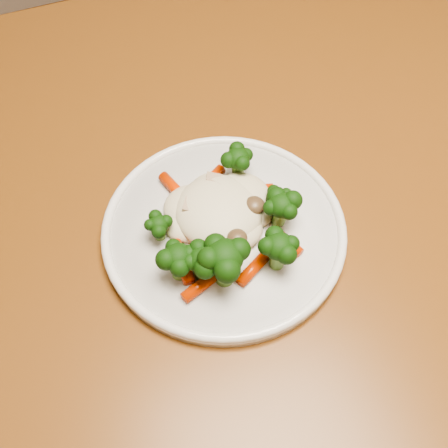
% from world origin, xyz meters
% --- Properties ---
extents(dining_table, '(1.30, 0.88, 0.75)m').
position_xyz_m(dining_table, '(0.14, -0.11, 0.66)').
color(dining_table, brown).
rests_on(dining_table, ground).
extents(plate, '(0.26, 0.26, 0.01)m').
position_xyz_m(plate, '(0.13, -0.15, 0.76)').
color(plate, white).
rests_on(plate, dining_table).
extents(meal, '(0.16, 0.17, 0.05)m').
position_xyz_m(meal, '(0.12, -0.16, 0.78)').
color(meal, beige).
rests_on(meal, plate).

